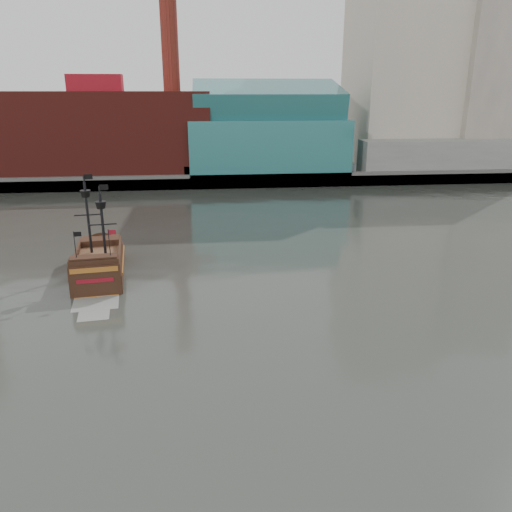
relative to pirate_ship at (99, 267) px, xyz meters
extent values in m
plane|color=#2C2F2A|center=(12.97, -18.14, -0.94)|extent=(400.00, 400.00, 0.00)
cube|color=slate|center=(12.97, 73.86, 0.06)|extent=(220.00, 60.00, 2.00)
cube|color=#4C4C49|center=(12.97, 44.36, 0.36)|extent=(220.00, 1.00, 2.60)
cube|color=maroon|center=(-9.03, 53.86, 8.56)|extent=(42.00, 18.00, 15.00)
cube|color=#296C6F|center=(22.97, 51.86, 6.06)|extent=(30.00, 16.00, 10.00)
cube|color=#B2A494|center=(52.97, 61.86, 24.06)|extent=(20.00, 22.00, 46.00)
cube|color=#9E9284|center=(70.97, 57.86, 20.06)|extent=(18.00, 18.00, 38.00)
cube|color=#B2A494|center=(62.97, 78.86, 27.06)|extent=(24.00, 20.00, 52.00)
cube|color=slate|center=(60.97, 47.86, 4.06)|extent=(40.00, 6.00, 6.00)
cylinder|color=maroon|center=(4.97, 55.86, 27.06)|extent=(3.20, 3.20, 22.00)
cube|color=#296C6F|center=(22.97, 51.86, 14.06)|extent=(28.00, 14.94, 8.78)
cube|color=black|center=(-0.03, 0.24, -0.41)|extent=(5.73, 11.12, 2.31)
cube|color=#482A1A|center=(-0.03, 0.24, 0.88)|extent=(5.16, 10.01, 0.27)
cube|color=black|center=(-0.56, 4.47, 1.19)|extent=(4.01, 2.58, 0.89)
cube|color=black|center=(0.54, -4.33, 1.55)|extent=(4.36, 1.93, 1.60)
cube|color=black|center=(0.64, -5.14, 0.13)|extent=(4.34, 0.76, 3.55)
cube|color=#9F5A1E|center=(0.66, -5.27, 1.55)|extent=(3.97, 0.57, 0.44)
cube|color=maroon|center=(0.66, -5.27, 0.57)|extent=(3.09, 0.46, 0.35)
cylinder|color=black|center=(-0.90, 1.48, 4.47)|extent=(0.28, 0.28, 6.92)
cylinder|color=black|center=(0.96, -1.24, 4.21)|extent=(0.28, 0.28, 6.39)
cone|color=black|center=(-0.90, 1.48, 6.87)|extent=(1.09, 1.09, 0.62)
cone|color=black|center=(0.96, -1.24, 6.34)|extent=(1.09, 1.09, 0.62)
cube|color=black|center=(-0.51, 1.53, 8.47)|extent=(0.80, 0.13, 0.49)
cube|color=black|center=(1.36, -1.19, 7.94)|extent=(0.80, 0.13, 0.49)
cube|color=#929792|center=(0.83, -6.62, -0.93)|extent=(4.14, 3.64, 0.01)
camera|label=1|loc=(10.16, -46.69, 16.17)|focal=35.00mm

